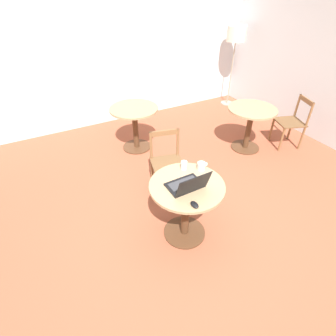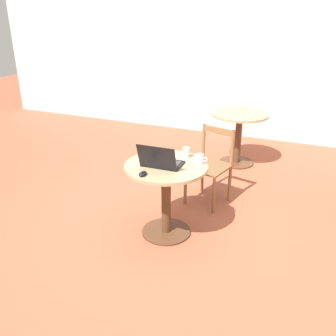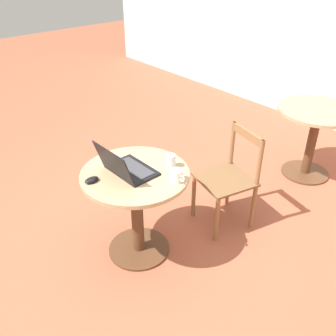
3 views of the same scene
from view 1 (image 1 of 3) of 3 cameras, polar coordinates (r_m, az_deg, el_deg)
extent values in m
plane|color=#9E5138|center=(3.17, 3.73, -13.56)|extent=(16.00, 16.00, 0.00)
cube|color=silver|center=(5.17, -16.20, 23.18)|extent=(9.40, 0.06, 2.70)
cylinder|color=#51331E|center=(3.15, 3.57, -13.71)|extent=(0.48, 0.48, 0.02)
cylinder|color=#51331E|center=(2.89, 3.83, -9.27)|extent=(0.09, 0.09, 0.68)
cylinder|color=tan|center=(2.65, 4.14, -3.90)|extent=(0.77, 0.77, 0.03)
cylinder|color=#51331E|center=(4.77, 16.39, 4.41)|extent=(0.48, 0.48, 0.02)
cylinder|color=#51331E|center=(4.60, 17.13, 8.09)|extent=(0.09, 0.09, 0.68)
cylinder|color=tan|center=(4.45, 17.94, 12.09)|extent=(0.77, 0.77, 0.03)
cylinder|color=#51331E|center=(4.62, -6.77, 4.66)|extent=(0.48, 0.48, 0.02)
cylinder|color=#51331E|center=(4.44, -7.09, 8.48)|extent=(0.09, 0.09, 0.68)
cylinder|color=tan|center=(4.29, -7.45, 12.66)|extent=(0.77, 0.77, 0.03)
cylinder|color=brown|center=(3.45, 3.63, -3.47)|extent=(0.04, 0.04, 0.43)
cylinder|color=brown|center=(3.38, -2.26, -4.44)|extent=(0.04, 0.04, 0.43)
cylinder|color=brown|center=(3.72, 1.99, -0.01)|extent=(0.04, 0.04, 0.43)
cylinder|color=brown|center=(3.65, -3.48, -0.84)|extent=(0.04, 0.04, 0.43)
cube|color=brown|center=(3.41, -0.03, 0.81)|extent=(0.50, 0.50, 0.02)
cylinder|color=brown|center=(3.48, 2.13, 5.68)|extent=(0.04, 0.04, 0.39)
cylinder|color=brown|center=(3.41, -3.74, 4.91)|extent=(0.04, 0.04, 0.39)
cube|color=brown|center=(3.36, -0.80, 7.65)|extent=(0.39, 0.12, 0.07)
cylinder|color=brown|center=(4.77, 23.48, 5.66)|extent=(0.04, 0.04, 0.43)
cylinder|color=brown|center=(5.04, 21.59, 7.78)|extent=(0.04, 0.04, 0.43)
cylinder|color=brown|center=(4.97, 27.08, 5.81)|extent=(0.04, 0.04, 0.43)
cylinder|color=brown|center=(5.23, 25.10, 7.86)|extent=(0.04, 0.04, 0.43)
cube|color=brown|center=(4.90, 24.97, 9.06)|extent=(0.53, 0.53, 0.02)
cylinder|color=brown|center=(4.79, 28.49, 10.19)|extent=(0.04, 0.04, 0.39)
cylinder|color=brown|center=(5.06, 26.35, 12.10)|extent=(0.04, 0.04, 0.39)
cube|color=brown|center=(4.87, 27.93, 12.86)|extent=(0.15, 0.38, 0.07)
cylinder|color=#9E937F|center=(6.46, 12.70, 13.62)|extent=(0.29, 0.29, 0.02)
cylinder|color=#9E937F|center=(6.24, 13.55, 19.27)|extent=(0.02, 0.02, 1.34)
cylinder|color=beige|center=(6.06, 14.72, 26.47)|extent=(0.39, 0.39, 0.28)
cube|color=black|center=(2.62, 3.64, -3.73)|extent=(0.36, 0.24, 0.02)
cube|color=#38383D|center=(2.62, 3.41, -3.31)|extent=(0.30, 0.13, 0.00)
cube|color=black|center=(2.45, 5.63, -3.56)|extent=(0.36, 0.09, 0.22)
cube|color=black|center=(2.45, 5.57, -3.47)|extent=(0.33, 0.07, 0.20)
ellipsoid|color=black|center=(2.41, 5.80, -7.94)|extent=(0.06, 0.10, 0.03)
cylinder|color=silver|center=(2.83, 7.26, 0.41)|extent=(0.09, 0.09, 0.09)
torus|color=silver|center=(2.85, 8.17, 0.79)|extent=(0.05, 0.01, 0.05)
cylinder|color=silver|center=(2.81, 3.49, 0.57)|extent=(0.07, 0.07, 0.10)
camera|label=2|loc=(2.65, 85.08, -5.59)|focal=40.00mm
camera|label=3|loc=(2.98, 56.50, 15.77)|focal=40.00mm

